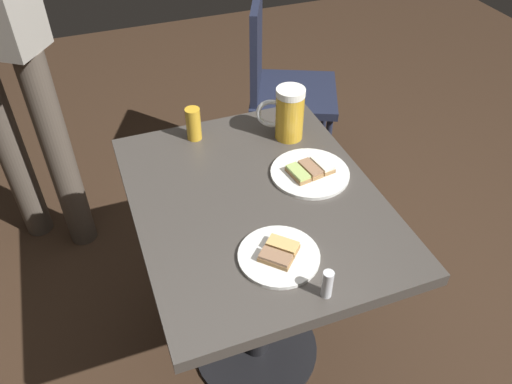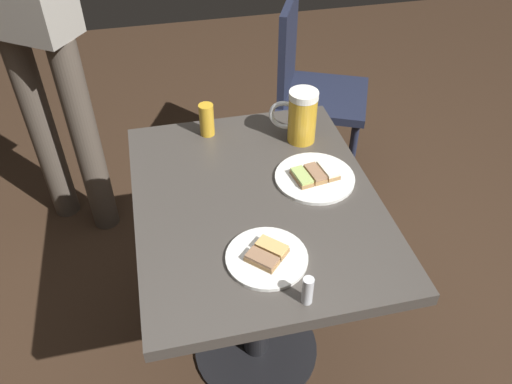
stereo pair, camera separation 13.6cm
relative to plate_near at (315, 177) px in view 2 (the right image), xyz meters
The scene contains 9 objects.
ground_plane 0.76m from the plate_near, 102.61° to the left, with size 6.00×6.00×0.00m, color #382619.
cafe_table 0.25m from the plate_near, 102.61° to the left, with size 0.82×0.65×0.73m.
plate_near is the anchor object (origin of this frame).
plate_far 0.33m from the plate_near, 142.09° to the left, with size 0.20×0.20×0.03m.
beer_mug 0.21m from the plate_near, ahead, with size 0.10×0.14×0.17m.
beer_glass_small 0.39m from the plate_near, 41.87° to the left, with size 0.05×0.05×0.10m, color gold.
salt_shaker 0.42m from the plate_near, 159.80° to the left, with size 0.02×0.02×0.07m, color silver.
cafe_chair 0.94m from the plate_near, 17.47° to the right, with size 0.50×0.50×0.89m.
patron_standing 1.16m from the plate_near, 43.91° to the left, with size 0.33×0.37×1.62m.
Camera 2 is at (-1.00, 0.23, 1.65)m, focal length 35.85 mm.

